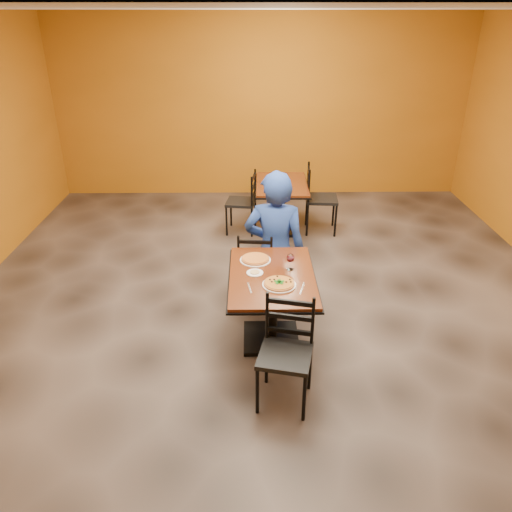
{
  "coord_description": "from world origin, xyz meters",
  "views": [
    {
      "loc": [
        -0.21,
        -4.57,
        2.99
      ],
      "look_at": [
        -0.15,
        -0.3,
        0.85
      ],
      "focal_mm": 34.45,
      "sensor_mm": 36.0,
      "label": 1
    }
  ],
  "objects_px": {
    "chair_second_right": "(322,199)",
    "chair_main_near": "(285,356)",
    "table_second": "(281,196)",
    "pizza_far": "(255,259)",
    "diner": "(275,234)",
    "table_main": "(272,292)",
    "pizza_main": "(279,283)",
    "wine_glass": "(290,261)",
    "plate_main": "(279,285)",
    "plate_far": "(255,260)",
    "chair_main_far": "(256,265)",
    "side_plate": "(255,273)",
    "chair_second_left": "(241,202)"
  },
  "relations": [
    {
      "from": "table_second",
      "to": "pizza_far",
      "type": "relative_size",
      "value": 4.08
    },
    {
      "from": "chair_second_right",
      "to": "diner",
      "type": "height_order",
      "value": "diner"
    },
    {
      "from": "chair_second_left",
      "to": "pizza_main",
      "type": "xyz_separation_m",
      "value": [
        0.39,
        -2.94,
        0.31
      ]
    },
    {
      "from": "side_plate",
      "to": "chair_main_far",
      "type": "bearing_deg",
      "value": 88.21
    },
    {
      "from": "chair_main_near",
      "to": "side_plate",
      "type": "bearing_deg",
      "value": 118.01
    },
    {
      "from": "table_main",
      "to": "wine_glass",
      "type": "height_order",
      "value": "wine_glass"
    },
    {
      "from": "chair_second_left",
      "to": "chair_main_far",
      "type": "bearing_deg",
      "value": 14.06
    },
    {
      "from": "table_second",
      "to": "plate_far",
      "type": "xyz_separation_m",
      "value": [
        -0.41,
        -2.45,
        0.2
      ]
    },
    {
      "from": "chair_second_right",
      "to": "plate_main",
      "type": "height_order",
      "value": "chair_second_right"
    },
    {
      "from": "pizza_far",
      "to": "side_plate",
      "type": "distance_m",
      "value": 0.27
    },
    {
      "from": "chair_second_left",
      "to": "diner",
      "type": "relative_size",
      "value": 0.62
    },
    {
      "from": "pizza_main",
      "to": "chair_second_left",
      "type": "bearing_deg",
      "value": 97.58
    },
    {
      "from": "chair_main_far",
      "to": "chair_second_left",
      "type": "bearing_deg",
      "value": -78.5
    },
    {
      "from": "wine_glass",
      "to": "chair_main_near",
      "type": "bearing_deg",
      "value": -96.16
    },
    {
      "from": "chair_second_left",
      "to": "pizza_main",
      "type": "distance_m",
      "value": 2.99
    },
    {
      "from": "chair_second_left",
      "to": "diner",
      "type": "bearing_deg",
      "value": 21.29
    },
    {
      "from": "chair_main_near",
      "to": "diner",
      "type": "distance_m",
      "value": 1.85
    },
    {
      "from": "table_main",
      "to": "chair_second_left",
      "type": "distance_m",
      "value": 2.77
    },
    {
      "from": "pizza_far",
      "to": "chair_main_near",
      "type": "bearing_deg",
      "value": -78.89
    },
    {
      "from": "chair_second_left",
      "to": "chair_second_right",
      "type": "xyz_separation_m",
      "value": [
        1.19,
        0.0,
        0.04
      ]
    },
    {
      "from": "pizza_main",
      "to": "plate_far",
      "type": "relative_size",
      "value": 0.92
    },
    {
      "from": "chair_second_right",
      "to": "pizza_main",
      "type": "bearing_deg",
      "value": 169.42
    },
    {
      "from": "plate_main",
      "to": "pizza_main",
      "type": "distance_m",
      "value": 0.02
    },
    {
      "from": "chair_second_left",
      "to": "diner",
      "type": "xyz_separation_m",
      "value": [
        0.41,
        -1.78,
        0.28
      ]
    },
    {
      "from": "plate_far",
      "to": "chair_main_near",
      "type": "bearing_deg",
      "value": -78.89
    },
    {
      "from": "chair_second_right",
      "to": "chair_main_near",
      "type": "bearing_deg",
      "value": 172.4
    },
    {
      "from": "plate_far",
      "to": "chair_main_far",
      "type": "bearing_deg",
      "value": 88.22
    },
    {
      "from": "table_second",
      "to": "chair_main_far",
      "type": "height_order",
      "value": "chair_main_far"
    },
    {
      "from": "chair_main_near",
      "to": "chair_second_left",
      "type": "bearing_deg",
      "value": 109.68
    },
    {
      "from": "plate_main",
      "to": "pizza_far",
      "type": "height_order",
      "value": "pizza_far"
    },
    {
      "from": "diner",
      "to": "side_plate",
      "type": "height_order",
      "value": "diner"
    },
    {
      "from": "chair_main_near",
      "to": "plate_far",
      "type": "bearing_deg",
      "value": 114.31
    },
    {
      "from": "pizza_main",
      "to": "wine_glass",
      "type": "bearing_deg",
      "value": 67.95
    },
    {
      "from": "table_main",
      "to": "plate_main",
      "type": "distance_m",
      "value": 0.29
    },
    {
      "from": "table_second",
      "to": "plate_main",
      "type": "bearing_deg",
      "value": -93.95
    },
    {
      "from": "chair_main_far",
      "to": "diner",
      "type": "bearing_deg",
      "value": -138.51
    },
    {
      "from": "chair_second_right",
      "to": "wine_glass",
      "type": "distance_m",
      "value": 2.75
    },
    {
      "from": "chair_main_far",
      "to": "chair_second_left",
      "type": "distance_m",
      "value": 1.95
    },
    {
      "from": "table_main",
      "to": "table_second",
      "type": "relative_size",
      "value": 1.08
    },
    {
      "from": "diner",
      "to": "side_plate",
      "type": "relative_size",
      "value": 9.24
    },
    {
      "from": "chair_second_left",
      "to": "pizza_far",
      "type": "height_order",
      "value": "chair_second_left"
    },
    {
      "from": "table_main",
      "to": "chair_second_right",
      "type": "distance_m",
      "value": 2.88
    },
    {
      "from": "plate_main",
      "to": "wine_glass",
      "type": "height_order",
      "value": "wine_glass"
    },
    {
      "from": "plate_far",
      "to": "side_plate",
      "type": "relative_size",
      "value": 1.94
    },
    {
      "from": "table_main",
      "to": "chair_second_left",
      "type": "height_order",
      "value": "chair_second_left"
    },
    {
      "from": "chair_second_right",
      "to": "plate_far",
      "type": "distance_m",
      "value": 2.66
    },
    {
      "from": "chair_main_far",
      "to": "plate_main",
      "type": "bearing_deg",
      "value": 106.59
    },
    {
      "from": "plate_main",
      "to": "diner",
      "type": "bearing_deg",
      "value": 88.95
    },
    {
      "from": "diner",
      "to": "wine_glass",
      "type": "relative_size",
      "value": 8.22
    },
    {
      "from": "diner",
      "to": "chair_second_right",
      "type": "bearing_deg",
      "value": -105.97
    }
  ]
}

